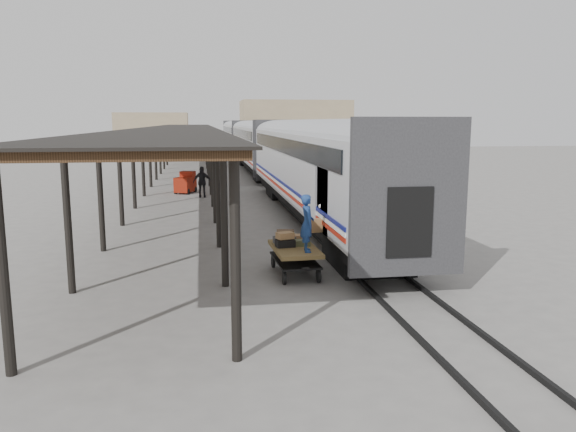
{
  "coord_description": "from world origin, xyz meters",
  "views": [
    {
      "loc": [
        -1.95,
        -17.24,
        4.55
      ],
      "look_at": [
        0.65,
        -0.56,
        1.7
      ],
      "focal_mm": 35.0,
      "sensor_mm": 36.0,
      "label": 1
    }
  ],
  "objects_px": {
    "luggage_tug": "(186,183)",
    "pedestrian": "(202,182)",
    "porter": "(307,223)",
    "baggage_cart": "(295,254)"
  },
  "relations": [
    {
      "from": "luggage_tug",
      "to": "pedestrian",
      "type": "bearing_deg",
      "value": -42.95
    },
    {
      "from": "luggage_tug",
      "to": "pedestrian",
      "type": "relative_size",
      "value": 0.95
    },
    {
      "from": "luggage_tug",
      "to": "porter",
      "type": "bearing_deg",
      "value": -56.74
    },
    {
      "from": "baggage_cart",
      "to": "pedestrian",
      "type": "distance_m",
      "value": 18.16
    },
    {
      "from": "pedestrian",
      "to": "baggage_cart",
      "type": "bearing_deg",
      "value": 105.32
    },
    {
      "from": "porter",
      "to": "pedestrian",
      "type": "relative_size",
      "value": 0.88
    },
    {
      "from": "luggage_tug",
      "to": "pedestrian",
      "type": "height_order",
      "value": "pedestrian"
    },
    {
      "from": "baggage_cart",
      "to": "pedestrian",
      "type": "height_order",
      "value": "pedestrian"
    },
    {
      "from": "baggage_cart",
      "to": "porter",
      "type": "bearing_deg",
      "value": -71.09
    },
    {
      "from": "baggage_cart",
      "to": "luggage_tug",
      "type": "bearing_deg",
      "value": 98.23
    }
  ]
}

